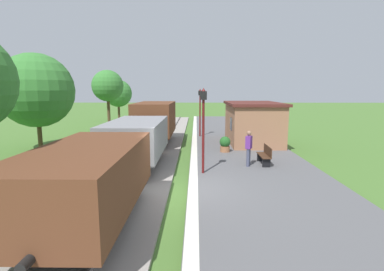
{
  "coord_description": "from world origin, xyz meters",
  "views": [
    {
      "loc": [
        0.5,
        -10.39,
        3.86
      ],
      "look_at": [
        0.32,
        3.16,
        1.75
      ],
      "focal_mm": 27.38,
      "sensor_mm": 36.0,
      "label": 1
    }
  ],
  "objects_px": {
    "person_waiting": "(249,147)",
    "lamp_post_far": "(200,104)",
    "tree_field_left": "(108,86)",
    "tree_field_distant": "(118,93)",
    "station_hut": "(253,122)",
    "bench_near_hut": "(265,155)",
    "tree_trackside_far": "(36,91)",
    "lamp_post_near": "(203,115)",
    "potted_planter": "(225,144)",
    "freight_train": "(139,137)"
  },
  "relations": [
    {
      "from": "tree_field_left",
      "to": "tree_field_distant",
      "type": "xyz_separation_m",
      "value": [
        -1.28,
        8.5,
        -0.79
      ]
    },
    {
      "from": "bench_near_hut",
      "to": "person_waiting",
      "type": "distance_m",
      "value": 1.07
    },
    {
      "from": "person_waiting",
      "to": "tree_field_distant",
      "type": "height_order",
      "value": "tree_field_distant"
    },
    {
      "from": "lamp_post_near",
      "to": "tree_field_distant",
      "type": "xyz_separation_m",
      "value": [
        -9.88,
        23.68,
        0.63
      ]
    },
    {
      "from": "bench_near_hut",
      "to": "person_waiting",
      "type": "bearing_deg",
      "value": -156.23
    },
    {
      "from": "bench_near_hut",
      "to": "tree_field_left",
      "type": "distance_m",
      "value": 18.26
    },
    {
      "from": "freight_train",
      "to": "tree_field_left",
      "type": "distance_m",
      "value": 14.34
    },
    {
      "from": "tree_trackside_far",
      "to": "tree_field_distant",
      "type": "bearing_deg",
      "value": 87.96
    },
    {
      "from": "potted_planter",
      "to": "tree_field_distant",
      "type": "relative_size",
      "value": 0.18
    },
    {
      "from": "lamp_post_near",
      "to": "tree_trackside_far",
      "type": "height_order",
      "value": "tree_trackside_far"
    },
    {
      "from": "bench_near_hut",
      "to": "tree_field_left",
      "type": "bearing_deg",
      "value": 130.68
    },
    {
      "from": "tree_field_left",
      "to": "tree_field_distant",
      "type": "height_order",
      "value": "tree_field_left"
    },
    {
      "from": "freight_train",
      "to": "tree_trackside_far",
      "type": "xyz_separation_m",
      "value": [
        -7.28,
        4.06,
        2.32
      ]
    },
    {
      "from": "freight_train",
      "to": "tree_trackside_far",
      "type": "distance_m",
      "value": 8.66
    },
    {
      "from": "bench_near_hut",
      "to": "tree_trackside_far",
      "type": "height_order",
      "value": "tree_trackside_far"
    },
    {
      "from": "station_hut",
      "to": "tree_field_left",
      "type": "distance_m",
      "value": 14.57
    },
    {
      "from": "station_hut",
      "to": "tree_field_distant",
      "type": "bearing_deg",
      "value": 129.95
    },
    {
      "from": "bench_near_hut",
      "to": "person_waiting",
      "type": "xyz_separation_m",
      "value": [
        -0.89,
        -0.39,
        0.46
      ]
    },
    {
      "from": "person_waiting",
      "to": "lamp_post_near",
      "type": "bearing_deg",
      "value": 54.15
    },
    {
      "from": "potted_planter",
      "to": "lamp_post_far",
      "type": "height_order",
      "value": "lamp_post_far"
    },
    {
      "from": "station_hut",
      "to": "tree_field_left",
      "type": "height_order",
      "value": "tree_field_left"
    },
    {
      "from": "potted_planter",
      "to": "station_hut",
      "type": "bearing_deg",
      "value": 55.24
    },
    {
      "from": "potted_planter",
      "to": "tree_trackside_far",
      "type": "relative_size",
      "value": 0.15
    },
    {
      "from": "freight_train",
      "to": "tree_field_distant",
      "type": "xyz_separation_m",
      "value": [
        -6.66,
        21.51,
        1.93
      ]
    },
    {
      "from": "tree_field_left",
      "to": "bench_near_hut",
      "type": "bearing_deg",
      "value": -49.32
    },
    {
      "from": "person_waiting",
      "to": "tree_trackside_far",
      "type": "height_order",
      "value": "tree_trackside_far"
    },
    {
      "from": "lamp_post_far",
      "to": "lamp_post_near",
      "type": "bearing_deg",
      "value": -90.0
    },
    {
      "from": "tree_trackside_far",
      "to": "tree_field_left",
      "type": "bearing_deg",
      "value": 78.02
    },
    {
      "from": "tree_trackside_far",
      "to": "tree_field_distant",
      "type": "relative_size",
      "value": 1.21
    },
    {
      "from": "lamp_post_near",
      "to": "tree_trackside_far",
      "type": "relative_size",
      "value": 0.6
    },
    {
      "from": "station_hut",
      "to": "bench_near_hut",
      "type": "relative_size",
      "value": 3.87
    },
    {
      "from": "potted_planter",
      "to": "tree_field_left",
      "type": "xyz_separation_m",
      "value": [
        -10.0,
        10.72,
        3.5
      ]
    },
    {
      "from": "freight_train",
      "to": "lamp_post_far",
      "type": "bearing_deg",
      "value": 68.61
    },
    {
      "from": "freight_train",
      "to": "potted_planter",
      "type": "relative_size",
      "value": 21.18
    },
    {
      "from": "bench_near_hut",
      "to": "tree_field_left",
      "type": "relative_size",
      "value": 0.26
    },
    {
      "from": "station_hut",
      "to": "tree_trackside_far",
      "type": "distance_m",
      "value": 14.32
    },
    {
      "from": "tree_trackside_far",
      "to": "lamp_post_far",
      "type": "bearing_deg",
      "value": 21.57
    },
    {
      "from": "lamp_post_near",
      "to": "lamp_post_far",
      "type": "xyz_separation_m",
      "value": [
        0.0,
        10.38,
        0.0
      ]
    },
    {
      "from": "bench_near_hut",
      "to": "tree_field_distant",
      "type": "relative_size",
      "value": 0.29
    },
    {
      "from": "potted_planter",
      "to": "freight_train",
      "type": "bearing_deg",
      "value": -153.65
    },
    {
      "from": "station_hut",
      "to": "tree_trackside_far",
      "type": "relative_size",
      "value": 0.94
    },
    {
      "from": "lamp_post_near",
      "to": "bench_near_hut",
      "type": "bearing_deg",
      "value": 27.2
    },
    {
      "from": "freight_train",
      "to": "bench_near_hut",
      "type": "relative_size",
      "value": 12.93
    },
    {
      "from": "potted_planter",
      "to": "person_waiting",
      "type": "bearing_deg",
      "value": -76.26
    },
    {
      "from": "station_hut",
      "to": "lamp_post_near",
      "type": "height_order",
      "value": "lamp_post_near"
    },
    {
      "from": "lamp_post_far",
      "to": "tree_field_distant",
      "type": "height_order",
      "value": "tree_field_distant"
    },
    {
      "from": "lamp_post_far",
      "to": "bench_near_hut",
      "type": "bearing_deg",
      "value": -70.7
    },
    {
      "from": "tree_field_distant",
      "to": "station_hut",
      "type": "bearing_deg",
      "value": -50.05
    },
    {
      "from": "person_waiting",
      "to": "lamp_post_far",
      "type": "relative_size",
      "value": 0.46
    },
    {
      "from": "station_hut",
      "to": "lamp_post_far",
      "type": "xyz_separation_m",
      "value": [
        -3.58,
        2.78,
        1.15
      ]
    }
  ]
}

